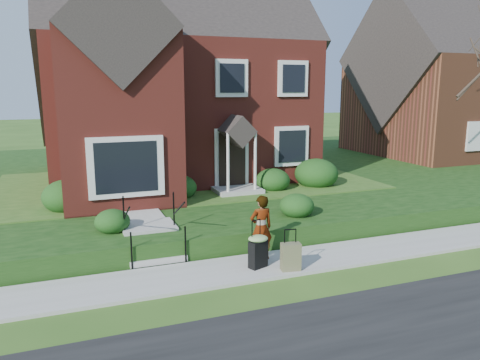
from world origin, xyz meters
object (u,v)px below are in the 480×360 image
front_steps (152,237)px  woman (261,228)px  suitcase_black (258,249)px  suitcase_olive (291,257)px

front_steps → woman: (2.44, -1.50, 0.42)m
front_steps → suitcase_black: bearing=-42.3°
front_steps → suitcase_olive: 3.70m
front_steps → woman: woman is taller
suitcase_black → suitcase_olive: (0.65, -0.42, -0.12)m
suitcase_black → suitcase_olive: suitcase_black is taller
front_steps → woman: 2.90m
front_steps → suitcase_black: 2.93m
woman → suitcase_black: (-0.28, -0.47, -0.37)m
woman → suitcase_black: 0.66m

